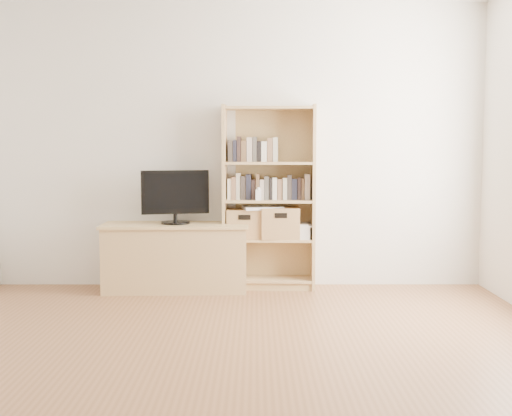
{
  "coord_description": "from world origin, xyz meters",
  "views": [
    {
      "loc": [
        0.15,
        -3.45,
        1.27
      ],
      "look_at": [
        0.15,
        1.9,
        0.78
      ],
      "focal_mm": 45.0,
      "sensor_mm": 36.0,
      "label": 1
    }
  ],
  "objects_px": {
    "basket_left": "(245,224)",
    "basket_right": "(280,223)",
    "bookshelf": "(269,198)",
    "laptop": "(263,208)",
    "television": "(175,197)",
    "baby_monitor": "(258,195)",
    "tv_stand": "(176,258)"
  },
  "relations": [
    {
      "from": "basket_left",
      "to": "tv_stand",
      "type": "bearing_deg",
      "value": -171.71
    },
    {
      "from": "basket_left",
      "to": "laptop",
      "type": "bearing_deg",
      "value": -3.27
    },
    {
      "from": "bookshelf",
      "to": "laptop",
      "type": "relative_size",
      "value": 4.77
    },
    {
      "from": "laptop",
      "to": "baby_monitor",
      "type": "bearing_deg",
      "value": -125.37
    },
    {
      "from": "baby_monitor",
      "to": "basket_left",
      "type": "relative_size",
      "value": 0.3
    },
    {
      "from": "bookshelf",
      "to": "baby_monitor",
      "type": "xyz_separation_m",
      "value": [
        -0.1,
        -0.09,
        0.03
      ]
    },
    {
      "from": "television",
      "to": "basket_right",
      "type": "relative_size",
      "value": 1.77
    },
    {
      "from": "tv_stand",
      "to": "television",
      "type": "distance_m",
      "value": 0.55
    },
    {
      "from": "basket_left",
      "to": "basket_right",
      "type": "xyz_separation_m",
      "value": [
        0.32,
        -0.01,
        0.01
      ]
    },
    {
      "from": "tv_stand",
      "to": "laptop",
      "type": "height_order",
      "value": "laptop"
    },
    {
      "from": "television",
      "to": "basket_left",
      "type": "height_order",
      "value": "television"
    },
    {
      "from": "tv_stand",
      "to": "baby_monitor",
      "type": "bearing_deg",
      "value": -1.6
    },
    {
      "from": "basket_left",
      "to": "television",
      "type": "bearing_deg",
      "value": -171.71
    },
    {
      "from": "television",
      "to": "baby_monitor",
      "type": "bearing_deg",
      "value": -13.41
    },
    {
      "from": "tv_stand",
      "to": "television",
      "type": "xyz_separation_m",
      "value": [
        -0.0,
        0.0,
        0.55
      ]
    },
    {
      "from": "baby_monitor",
      "to": "basket_right",
      "type": "distance_m",
      "value": 0.34
    },
    {
      "from": "tv_stand",
      "to": "baby_monitor",
      "type": "relative_size",
      "value": 13.14
    },
    {
      "from": "bookshelf",
      "to": "baby_monitor",
      "type": "height_order",
      "value": "bookshelf"
    },
    {
      "from": "bookshelf",
      "to": "television",
      "type": "relative_size",
      "value": 2.76
    },
    {
      "from": "tv_stand",
      "to": "basket_left",
      "type": "bearing_deg",
      "value": 6.93
    },
    {
      "from": "baby_monitor",
      "to": "basket_left",
      "type": "height_order",
      "value": "baby_monitor"
    },
    {
      "from": "baby_monitor",
      "to": "basket_right",
      "type": "bearing_deg",
      "value": 23.44
    },
    {
      "from": "television",
      "to": "laptop",
      "type": "bearing_deg",
      "value": -7.28
    },
    {
      "from": "television",
      "to": "bookshelf",
      "type": "bearing_deg",
      "value": -7.38
    },
    {
      "from": "tv_stand",
      "to": "bookshelf",
      "type": "distance_m",
      "value": 1.01
    },
    {
      "from": "television",
      "to": "tv_stand",
      "type": "bearing_deg",
      "value": -13.41
    },
    {
      "from": "basket_left",
      "to": "basket_right",
      "type": "relative_size",
      "value": 0.94
    },
    {
      "from": "bookshelf",
      "to": "baby_monitor",
      "type": "distance_m",
      "value": 0.13
    },
    {
      "from": "tv_stand",
      "to": "basket_right",
      "type": "distance_m",
      "value": 1.0
    },
    {
      "from": "bookshelf",
      "to": "laptop",
      "type": "bearing_deg",
      "value": -173.08
    },
    {
      "from": "baby_monitor",
      "to": "laptop",
      "type": "xyz_separation_m",
      "value": [
        0.04,
        0.08,
        -0.12
      ]
    },
    {
      "from": "bookshelf",
      "to": "basket_left",
      "type": "height_order",
      "value": "bookshelf"
    }
  ]
}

